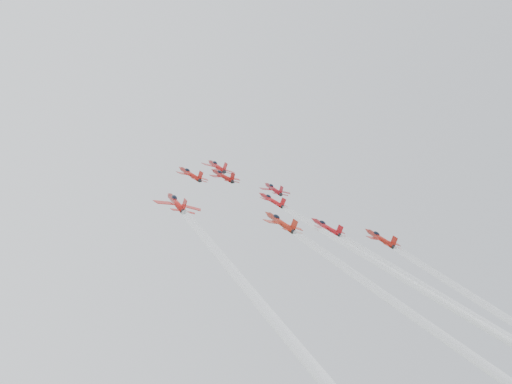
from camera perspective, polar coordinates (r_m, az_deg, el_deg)
jet_lead at (r=163.79m, az=-3.94°, el=2.59°), size 10.63×13.36×9.32m
jet_row2_left at (r=139.15m, az=-6.59°, el=1.81°), size 8.93×11.23×7.84m
jet_row2_center at (r=150.87m, az=-3.34°, el=1.65°), size 9.25×11.63×8.12m
jet_row2_right at (r=155.05m, az=1.74°, el=0.32°), size 9.24×11.62×8.11m
jet_center at (r=106.72m, az=12.01°, el=-7.49°), size 8.37×76.40×51.25m
jet_rear_farleft at (r=68.96m, az=4.53°, el=-12.68°), size 9.23×84.21×56.49m
jet_rear_left at (r=83.78m, az=18.42°, el=-13.65°), size 9.56×87.22×58.50m
jet_rear_right at (r=99.52m, az=20.55°, el=-11.56°), size 8.54×77.98×52.30m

